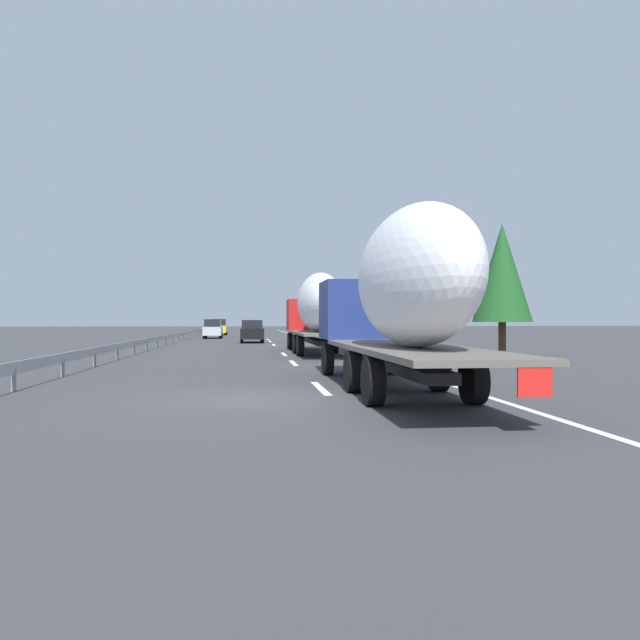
% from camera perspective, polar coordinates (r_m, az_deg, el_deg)
% --- Properties ---
extents(ground_plane, '(260.00, 260.00, 0.00)m').
position_cam_1_polar(ground_plane, '(54.00, -6.72, -1.95)').
color(ground_plane, '#38383A').
extents(lane_stripe_0, '(3.20, 0.20, 0.01)m').
position_cam_1_polar(lane_stripe_0, '(16.18, 0.04, -6.43)').
color(lane_stripe_0, white).
rests_on(lane_stripe_0, ground_plane).
extents(lane_stripe_1, '(3.20, 0.20, 0.01)m').
position_cam_1_polar(lane_stripe_1, '(25.62, -2.52, -4.07)').
color(lane_stripe_1, white).
rests_on(lane_stripe_1, ground_plane).
extents(lane_stripe_2, '(3.20, 0.20, 0.01)m').
position_cam_1_polar(lane_stripe_2, '(32.27, -3.42, -3.23)').
color(lane_stripe_2, white).
rests_on(lane_stripe_2, ground_plane).
extents(lane_stripe_3, '(3.20, 0.20, 0.01)m').
position_cam_1_polar(lane_stripe_3, '(44.69, -4.38, -2.34)').
color(lane_stripe_3, white).
rests_on(lane_stripe_3, ground_plane).
extents(lane_stripe_4, '(3.20, 0.20, 0.01)m').
position_cam_1_polar(lane_stripe_4, '(51.85, -4.72, -2.02)').
color(lane_stripe_4, white).
rests_on(lane_stripe_4, ground_plane).
extents(lane_stripe_5, '(3.20, 0.20, 0.01)m').
position_cam_1_polar(lane_stripe_5, '(57.04, -4.92, -1.84)').
color(lane_stripe_5, white).
rests_on(lane_stripe_5, ground_plane).
extents(lane_stripe_6, '(3.20, 0.20, 0.01)m').
position_cam_1_polar(lane_stripe_6, '(81.75, -5.51, -1.29)').
color(lane_stripe_6, white).
rests_on(lane_stripe_6, ground_plane).
extents(lane_stripe_7, '(3.20, 0.20, 0.01)m').
position_cam_1_polar(lane_stripe_7, '(79.62, -5.47, -1.32)').
color(lane_stripe_7, white).
rests_on(lane_stripe_7, ground_plane).
extents(lane_stripe_8, '(3.20, 0.20, 0.01)m').
position_cam_1_polar(lane_stripe_8, '(101.62, -5.77, -1.04)').
color(lane_stripe_8, white).
rests_on(lane_stripe_8, ground_plane).
extents(edge_line_right, '(110.00, 0.20, 0.01)m').
position_cam_1_polar(edge_line_right, '(59.26, -1.40, -1.77)').
color(edge_line_right, white).
rests_on(edge_line_right, ground_plane).
extents(truck_lead, '(13.31, 2.55, 4.27)m').
position_cam_1_polar(truck_lead, '(32.70, -0.30, 1.10)').
color(truck_lead, '#B21919').
rests_on(truck_lead, ground_plane).
extents(truck_trailing, '(13.45, 2.55, 4.37)m').
position_cam_1_polar(truck_trailing, '(15.12, 7.44, 2.48)').
color(truck_trailing, navy).
rests_on(truck_trailing, ground_plane).
extents(car_yellow_coupe, '(4.63, 1.76, 1.96)m').
position_cam_1_polar(car_yellow_coupe, '(75.05, -9.44, -0.66)').
color(car_yellow_coupe, gold).
rests_on(car_yellow_coupe, ground_plane).
extents(car_silver_hatch, '(4.57, 1.78, 1.91)m').
position_cam_1_polar(car_silver_hatch, '(61.43, -10.04, -0.82)').
color(car_silver_hatch, '#ADB2B7').
rests_on(car_silver_hatch, ground_plane).
extents(car_black_suv, '(4.64, 1.87, 1.83)m').
position_cam_1_polar(car_black_suv, '(49.30, -6.42, -1.05)').
color(car_black_suv, black).
rests_on(car_black_suv, ground_plane).
extents(road_sign, '(0.10, 0.90, 3.11)m').
position_cam_1_polar(road_sign, '(50.88, 0.86, 0.36)').
color(road_sign, gray).
rests_on(road_sign, ground_plane).
extents(tree_0, '(3.15, 3.15, 5.35)m').
position_cam_1_polar(tree_0, '(60.57, 2.79, 1.65)').
color(tree_0, '#472D19').
rests_on(tree_0, ground_plane).
extents(tree_1, '(2.62, 2.62, 5.82)m').
position_cam_1_polar(tree_1, '(87.77, 1.13, 1.10)').
color(tree_1, '#472D19').
rests_on(tree_1, ground_plane).
extents(tree_2, '(3.00, 3.00, 6.16)m').
position_cam_1_polar(tree_2, '(58.71, 6.16, 1.94)').
color(tree_2, '#472D19').
rests_on(tree_2, ground_plane).
extents(tree_3, '(3.07, 3.07, 6.86)m').
position_cam_1_polar(tree_3, '(32.99, 16.78, 4.26)').
color(tree_3, '#472D19').
rests_on(tree_3, ground_plane).
extents(guardrail_median, '(94.00, 0.10, 0.76)m').
position_cam_1_polar(guardrail_median, '(57.28, -12.74, -1.26)').
color(guardrail_median, '#9EA0A5').
rests_on(guardrail_median, ground_plane).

